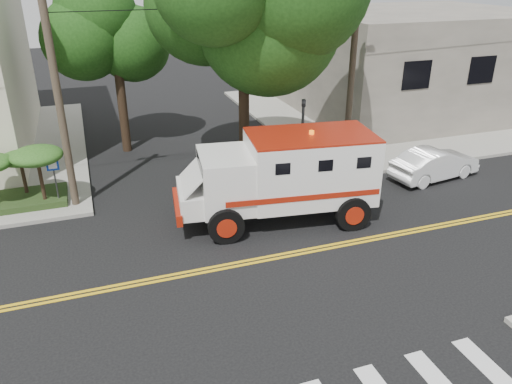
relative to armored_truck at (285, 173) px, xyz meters
name	(u,v)px	position (x,y,z in m)	size (l,w,h in m)	color
ground	(263,259)	(-1.71, -2.41, -1.85)	(100.00, 100.00, 0.00)	black
sidewalk_ne	(390,112)	(11.79, 11.09, -1.77)	(17.00, 17.00, 0.15)	gray
building_right	(411,60)	(13.29, 11.59, 1.30)	(14.00, 12.00, 6.00)	#676258
utility_pole_left	(57,93)	(-7.31, 3.59, 2.65)	(0.28, 0.28, 9.00)	#382D23
utility_pole_right	(352,70)	(4.59, 3.79, 2.65)	(0.28, 0.28, 9.00)	#382D23
tree_main	(256,6)	(0.23, 3.80, 5.35)	(6.08, 5.70, 9.85)	black
tree_left	(122,34)	(-4.39, 9.38, 3.88)	(4.48, 4.20, 7.70)	black
tree_right	(312,11)	(7.14, 13.36, 4.25)	(4.80, 4.50, 8.20)	black
traffic_signal	(302,131)	(2.09, 3.19, 0.38)	(0.15, 0.18, 3.60)	#3F3F42
accessibility_sign	(54,175)	(-7.91, 3.76, -0.48)	(0.45, 0.10, 2.02)	#3F3F42
palm_planter	(19,168)	(-9.14, 4.22, -0.20)	(3.52, 2.63, 2.36)	#1E3314
armored_truck	(285,173)	(0.00, 0.00, 0.00)	(7.40, 3.64, 3.24)	white
parked_sedan	(435,164)	(7.69, 1.39, -1.16)	(1.45, 4.16, 1.37)	white
pedestrian_a	(328,147)	(3.94, 4.28, -0.92)	(0.56, 0.37, 1.54)	gray
pedestrian_b	(354,153)	(4.62, 3.09, -0.87)	(0.80, 0.62, 1.65)	gray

